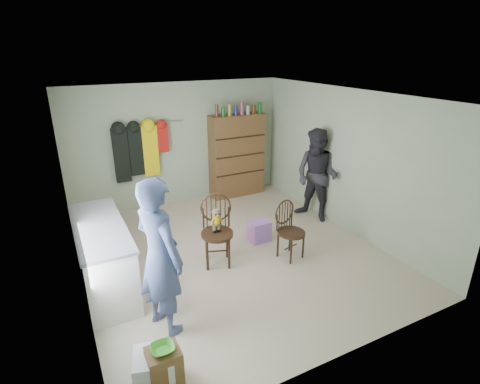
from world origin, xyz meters
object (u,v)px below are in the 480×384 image
counter (103,256)px  dresser (237,155)px  chair_far (289,228)px  chair_front (217,226)px

counter → dresser: (3.20, 2.30, 0.44)m
counter → chair_far: 2.75m
chair_front → dresser: bearing=77.3°
counter → chair_front: (1.63, -0.13, 0.14)m
chair_front → chair_far: chair_front is taller
chair_front → chair_far: bearing=1.6°
chair_far → counter: bearing=157.1°
chair_far → dresser: size_ratio=0.45×
counter → chair_front: size_ratio=1.70×
dresser → chair_far: bearing=-100.1°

